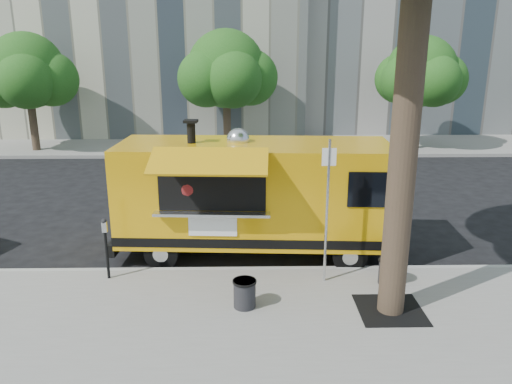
# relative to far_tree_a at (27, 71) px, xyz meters

# --- Properties ---
(ground) EXTENTS (120.00, 120.00, 0.00)m
(ground) POSITION_rel_far_tree_a_xyz_m (10.00, -12.30, -3.78)
(ground) COLOR black
(ground) RESTS_ON ground
(sidewalk) EXTENTS (60.00, 6.00, 0.15)m
(sidewalk) POSITION_rel_far_tree_a_xyz_m (10.00, -16.30, -3.70)
(sidewalk) COLOR gray
(sidewalk) RESTS_ON ground
(curb) EXTENTS (60.00, 0.14, 0.16)m
(curb) POSITION_rel_far_tree_a_xyz_m (10.00, -13.23, -3.70)
(curb) COLOR #999993
(curb) RESTS_ON ground
(far_sidewalk) EXTENTS (60.00, 5.00, 0.15)m
(far_sidewalk) POSITION_rel_far_tree_a_xyz_m (10.00, 1.20, -3.70)
(far_sidewalk) COLOR gray
(far_sidewalk) RESTS_ON ground
(tree_well) EXTENTS (1.20, 1.20, 0.02)m
(tree_well) POSITION_rel_far_tree_a_xyz_m (12.60, -15.10, -3.62)
(tree_well) COLOR black
(tree_well) RESTS_ON sidewalk
(far_tree_a) EXTENTS (3.42, 3.42, 5.36)m
(far_tree_a) POSITION_rel_far_tree_a_xyz_m (0.00, 0.00, 0.00)
(far_tree_a) COLOR #33261C
(far_tree_a) RESTS_ON far_sidewalk
(far_tree_b) EXTENTS (3.60, 3.60, 5.50)m
(far_tree_b) POSITION_rel_far_tree_a_xyz_m (9.00, 0.40, 0.06)
(far_tree_b) COLOR #33261C
(far_tree_b) RESTS_ON far_sidewalk
(far_tree_c) EXTENTS (3.24, 3.24, 5.21)m
(far_tree_c) POSITION_rel_far_tree_a_xyz_m (18.00, 0.10, -0.06)
(far_tree_c) COLOR #33261C
(far_tree_c) RESTS_ON far_sidewalk
(sign_post) EXTENTS (0.28, 0.06, 3.00)m
(sign_post) POSITION_rel_far_tree_a_xyz_m (11.55, -13.85, -1.93)
(sign_post) COLOR silver
(sign_post) RESTS_ON sidewalk
(parking_meter) EXTENTS (0.11, 0.11, 1.33)m
(parking_meter) POSITION_rel_far_tree_a_xyz_m (7.00, -13.65, -2.79)
(parking_meter) COLOR black
(parking_meter) RESTS_ON sidewalk
(food_truck) EXTENTS (6.69, 3.21, 3.24)m
(food_truck) POSITION_rel_far_tree_a_xyz_m (10.08, -12.13, -2.25)
(food_truck) COLOR #DE9F0B
(food_truck) RESTS_ON ground
(trash_bin_left) EXTENTS (0.45, 0.45, 0.54)m
(trash_bin_left) POSITION_rel_far_tree_a_xyz_m (12.85, -14.01, -3.34)
(trash_bin_left) COLOR black
(trash_bin_left) RESTS_ON sidewalk
(trash_bin_right) EXTENTS (0.45, 0.45, 0.54)m
(trash_bin_right) POSITION_rel_far_tree_a_xyz_m (9.89, -14.91, -3.33)
(trash_bin_right) COLOR black
(trash_bin_right) RESTS_ON sidewalk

